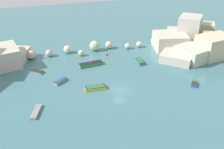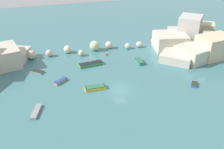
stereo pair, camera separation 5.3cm
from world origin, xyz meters
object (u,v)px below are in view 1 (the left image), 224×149
moored_boat_4 (140,61)px  moored_boat_6 (194,84)px  moored_boat_3 (91,64)px  channel_buoy (107,54)px  moored_boat_5 (37,72)px  moored_boat_0 (95,88)px  moored_boat_2 (36,112)px  moored_boat_1 (61,81)px

moored_boat_4 → moored_boat_6: (6.95, -13.93, -0.14)m
moored_boat_3 → moored_boat_6: 25.06m
channel_buoy → moored_boat_6: bearing=-57.0°
moored_boat_4 → moored_boat_5: (-25.17, 2.21, -0.14)m
channel_buoy → moored_boat_0: size_ratio=0.13×
moored_boat_0 → moored_boat_3: (1.66, 11.38, 0.04)m
moored_boat_0 → moored_boat_3: 11.50m
moored_boat_2 → moored_boat_3: (14.05, 16.30, 0.16)m
moored_boat_1 → moored_boat_2: 11.54m
moored_boat_2 → moored_boat_4: bearing=-43.1°
moored_boat_2 → moored_boat_6: bearing=-71.0°
moored_boat_3 → moored_boat_4: moored_boat_3 is taller
moored_boat_6 → moored_boat_4: bearing=63.2°
channel_buoy → moored_boat_2: bearing=-132.8°
moored_boat_2 → moored_boat_6: size_ratio=1.77×
moored_boat_3 → moored_boat_4: 12.43m
moored_boat_2 → moored_boat_6: 33.23m
moored_boat_2 → moored_boat_4: 29.83m
moored_boat_5 → moored_boat_6: moored_boat_5 is taller
moored_boat_4 → moored_boat_0: bearing=125.3°
moored_boat_2 → moored_boat_3: size_ratio=0.75×
moored_boat_1 → moored_boat_5: (-4.65, 6.32, -0.09)m
moored_boat_1 → moored_boat_3: size_ratio=0.55×
channel_buoy → moored_boat_6: (13.64, -21.01, -0.06)m
moored_boat_3 → moored_boat_6: bearing=133.2°
channel_buoy → moored_boat_5: (-18.47, -4.87, -0.06)m
moored_boat_0 → moored_boat_5: moored_boat_0 is taller
moored_boat_0 → moored_boat_6: moored_boat_0 is taller
channel_buoy → moored_boat_6: size_ratio=0.22×
moored_boat_3 → moored_boat_6: size_ratio=2.35×
moored_boat_0 → moored_boat_5: 16.03m
channel_buoy → moored_boat_5: bearing=-165.2°
moored_boat_0 → moored_boat_1: (-6.63, 5.07, -0.03)m
moored_boat_3 → moored_boat_5: moored_boat_3 is taller
moored_boat_2 → moored_boat_4: size_ratio=1.33×
moored_boat_3 → channel_buoy: bearing=-145.4°
channel_buoy → moored_boat_3: (-5.53, -4.88, 0.10)m
moored_boat_1 → moored_boat_2: (-5.77, -9.99, -0.08)m
moored_boat_1 → moored_boat_2: bearing=22.5°
moored_boat_1 → moored_boat_0: bearing=105.1°
moored_boat_4 → moored_boat_5: size_ratio=1.04×
moored_boat_2 → moored_boat_4: moored_boat_4 is taller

